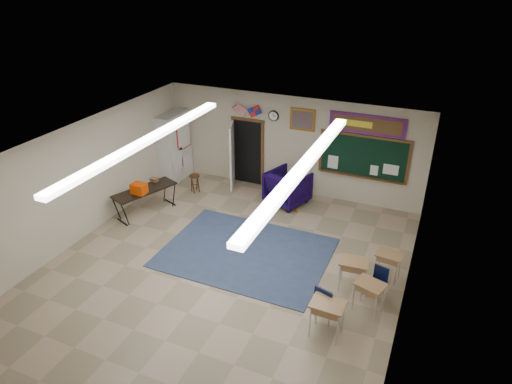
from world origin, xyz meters
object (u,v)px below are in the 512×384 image
at_px(wingback_armchair, 288,187).
at_px(wooden_stool, 195,183).
at_px(folding_table, 146,200).
at_px(student_desk_front_left, 353,273).
at_px(student_desk_front_right, 388,265).

distance_m(wingback_armchair, wooden_stool, 2.92).
bearing_deg(folding_table, wingback_armchair, 53.25).
distance_m(wingback_armchair, student_desk_front_left, 4.15).
xyz_separation_m(wingback_armchair, wooden_stool, (-2.88, -0.47, -0.21)).
distance_m(student_desk_front_right, wooden_stool, 6.52).
distance_m(student_desk_front_left, wooden_stool, 6.17).
bearing_deg(folding_table, wooden_stool, 91.72).
bearing_deg(wooden_stool, student_desk_front_left, -26.14).
height_order(student_desk_front_left, wooden_stool, student_desk_front_left).
relative_size(wingback_armchair, student_desk_front_right, 1.64).
distance_m(folding_table, wooden_stool, 1.81).
relative_size(student_desk_front_right, wooden_stool, 1.19).
bearing_deg(student_desk_front_right, student_desk_front_left, -127.35).
bearing_deg(student_desk_front_right, wingback_armchair, 149.64).
relative_size(folding_table, wooden_stool, 3.38).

